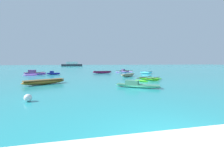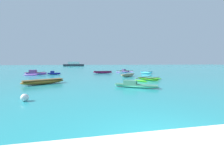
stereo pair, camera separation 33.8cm
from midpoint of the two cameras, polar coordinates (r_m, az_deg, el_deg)
moored_boat_0 at (r=22.26m, az=6.46°, el=-0.21°), size 2.82×2.35×0.43m
moored_boat_1 at (r=15.98m, az=-24.10°, el=-2.46°), size 3.87×2.64×0.46m
moored_boat_2 at (r=18.15m, az=14.15°, el=-1.67°), size 3.89×3.47×0.35m
moored_boat_3 at (r=31.69m, az=5.15°, el=1.24°), size 4.01×2.88×0.70m
moored_boat_4 at (r=28.49m, az=13.30°, el=0.84°), size 2.00×2.41×0.50m
moored_boat_5 at (r=12.81m, az=9.46°, el=-4.01°), size 3.62×2.65×0.59m
moored_boat_6 at (r=28.83m, az=-3.20°, el=0.95°), size 3.71×0.68×0.45m
moored_boat_7 at (r=28.54m, az=-26.87°, el=0.48°), size 3.83×3.98×0.85m
moored_boat_8 at (r=27.92m, az=-20.97°, el=0.46°), size 2.29×1.00×0.63m
mooring_buoy_1 at (r=9.47m, az=-29.45°, el=-7.66°), size 0.41×0.41×0.41m
distant_ferry at (r=84.44m, az=-14.25°, el=3.77°), size 10.97×2.41×2.41m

